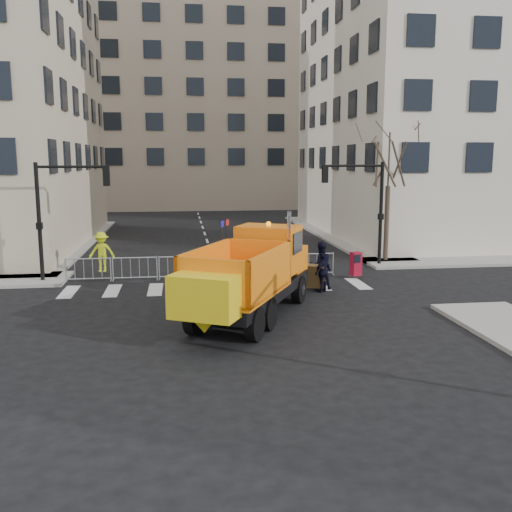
{
  "coord_description": "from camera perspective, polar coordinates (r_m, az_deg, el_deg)",
  "views": [
    {
      "loc": [
        -1.73,
        -18.75,
        5.53
      ],
      "look_at": [
        1.07,
        2.5,
        1.88
      ],
      "focal_mm": 40.0,
      "sensor_mm": 36.0,
      "label": 1
    }
  ],
  "objects": [
    {
      "name": "worker",
      "position": [
        28.46,
        -15.17,
        0.4
      ],
      "size": [
        1.29,
        0.79,
        1.93
      ],
      "primitive_type": "imported",
      "rotation": [
        0.0,
        0.0,
        -0.06
      ],
      "color": "#C0CF18",
      "rests_on": "sidewalk_back"
    },
    {
      "name": "cop_b",
      "position": [
        24.55,
        6.46,
        -0.96
      ],
      "size": [
        1.04,
        0.83,
        2.06
      ],
      "primitive_type": "imported",
      "rotation": [
        0.0,
        0.0,
        3.19
      ],
      "color": "black",
      "rests_on": "ground"
    },
    {
      "name": "sidewalk_back",
      "position": [
        27.84,
        -3.8,
        -1.66
      ],
      "size": [
        64.0,
        5.0,
        0.15
      ],
      "primitive_type": "cube",
      "color": "gray",
      "rests_on": "ground"
    },
    {
      "name": "building_right",
      "position": [
        47.35,
        21.64,
        21.79
      ],
      "size": [
        22.0,
        22.0,
        32.0
      ],
      "primitive_type": "cube",
      "color": "beige",
      "rests_on": "ground"
    },
    {
      "name": "street_tree",
      "position": [
        31.28,
        13.04,
        6.15
      ],
      "size": [
        3.0,
        3.0,
        7.5
      ],
      "primitive_type": null,
      "color": "#382B21",
      "rests_on": "ground"
    },
    {
      "name": "newspaper_box",
      "position": [
        27.04,
        9.95,
        -0.78
      ],
      "size": [
        0.55,
        0.51,
        1.1
      ],
      "primitive_type": "cube",
      "rotation": [
        0.0,
        0.0,
        0.29
      ],
      "color": "maroon",
      "rests_on": "sidewalk_back"
    },
    {
      "name": "plow_truck",
      "position": [
        19.75,
        -0.65,
        -1.7
      ],
      "size": [
        6.58,
        9.6,
        3.69
      ],
      "rotation": [
        0.0,
        0.0,
        1.1
      ],
      "color": "black",
      "rests_on": "ground"
    },
    {
      "name": "crowd_barriers",
      "position": [
        26.83,
        -5.29,
        -1.08
      ],
      "size": [
        12.6,
        0.6,
        1.1
      ],
      "primitive_type": null,
      "color": "#9EA0A5",
      "rests_on": "ground"
    },
    {
      "name": "cop_a",
      "position": [
        25.05,
        1.25,
        -0.96
      ],
      "size": [
        0.7,
        0.5,
        1.83
      ],
      "primitive_type": "imported",
      "rotation": [
        0.0,
        0.0,
        3.23
      ],
      "color": "black",
      "rests_on": "ground"
    },
    {
      "name": "traffic_light_right",
      "position": [
        30.18,
        12.37,
        4.06
      ],
      "size": [
        0.18,
        0.18,
        5.4
      ],
      "primitive_type": "cylinder",
      "color": "black",
      "rests_on": "ground"
    },
    {
      "name": "traffic_light_left",
      "position": [
        27.14,
        -20.85,
        3.04
      ],
      "size": [
        0.18,
        0.18,
        5.4
      ],
      "primitive_type": "cylinder",
      "color": "black",
      "rests_on": "ground"
    },
    {
      "name": "ground",
      "position": [
        19.62,
        -2.16,
        -6.71
      ],
      "size": [
        120.0,
        120.0,
        0.0
      ],
      "primitive_type": "plane",
      "color": "black",
      "rests_on": "ground"
    },
    {
      "name": "building_far",
      "position": [
        71.07,
        -6.29,
        14.82
      ],
      "size": [
        30.0,
        18.0,
        24.0
      ],
      "primitive_type": "cube",
      "color": "tan",
      "rests_on": "ground"
    },
    {
      "name": "cop_c",
      "position": [
        24.09,
        6.71,
        -1.64
      ],
      "size": [
        1.02,
        0.93,
        1.67
      ],
      "primitive_type": "imported",
      "rotation": [
        0.0,
        0.0,
        3.81
      ],
      "color": "black",
      "rests_on": "ground"
    }
  ]
}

